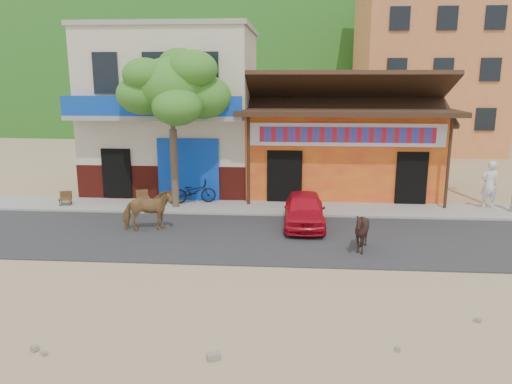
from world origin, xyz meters
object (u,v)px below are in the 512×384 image
cow_dark (362,231)px  cafe_chair_left (65,193)px  cow_tan (148,210)px  red_car (304,209)px  pedestrian (489,185)px  scooter (194,192)px  cafe_chair_right (143,191)px  tree (173,129)px

cow_dark → cafe_chair_left: size_ratio=1.27×
cow_tan → cafe_chair_left: bearing=40.1°
red_car → pedestrian: (7.08, 2.63, 0.42)m
cow_tan → red_car: size_ratio=0.48×
cow_tan → cow_dark: size_ratio=1.33×
cow_dark → scooter: 7.83m
pedestrian → cafe_chair_right: 13.44m
tree → scooter: bearing=45.9°
pedestrian → cafe_chair_left: (-16.42, -0.78, -0.43)m
red_car → pedestrian: bearing=20.3°
tree → pedestrian: (12.02, 0.71, -2.08)m
pedestrian → cafe_chair_right: pedestrian is taller
red_car → cafe_chair_left: bearing=168.7°
tree → cow_dark: 8.30m
pedestrian → tree: bearing=-3.8°
tree → red_car: (4.95, -1.92, -2.50)m
cow_dark → red_car: size_ratio=0.36×
cafe_chair_right → pedestrian: bearing=-26.4°
tree → cow_tan: (-0.24, -2.89, -2.39)m
tree → scooter: size_ratio=3.43×
tree → scooter: (0.60, 0.62, -2.54)m
cow_dark → pedestrian: bearing=100.4°
red_car → cafe_chair_left: (-9.35, 1.85, -0.01)m
cow_tan → cafe_chair_left: (-4.16, 2.82, -0.13)m
cow_dark → red_car: bearing=179.4°
red_car → cafe_chair_right: (-6.35, 2.29, -0.00)m
tree → cow_dark: size_ratio=4.85×
cow_dark → cafe_chair_left: cow_dark is taller
tree → cow_dark: tree is taller
tree → cafe_chair_right: size_ratio=6.04×
cow_dark → pedestrian: pedestrian is taller
cow_tan → tree: bearing=-20.5°
tree → cow_tan: tree is taller
cow_tan → cafe_chair_left: cow_tan is taller
red_car → cow_tan: bearing=-169.5°
cafe_chair_left → cow_tan: bearing=-48.5°
cow_tan → pedestrian: (12.26, 3.60, 0.30)m
cafe_chair_left → cafe_chair_right: cafe_chair_right is taller
scooter → cafe_chair_right: 2.02m
scooter → cafe_chair_left: bearing=82.3°
cow_dark → cafe_chair_left: bearing=-144.8°
red_car → scooter: (-4.35, 2.54, -0.04)m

